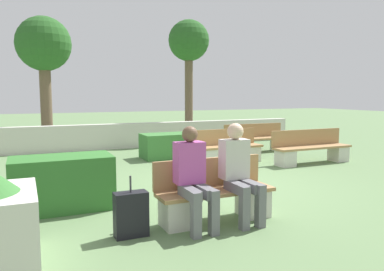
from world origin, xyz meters
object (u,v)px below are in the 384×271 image
person_seated_man (193,173)px  tree_center_left (189,45)px  bench_left_side (229,150)px  suitcase (131,214)px  bench_back (257,141)px  bench_front (215,198)px  bench_right_side (312,150)px  tree_leftmost (44,48)px  person_seated_woman (239,168)px

person_seated_man → tree_center_left: bearing=66.6°
bench_left_side → suitcase: (-3.56, -3.83, -0.04)m
tree_center_left → bench_back: bearing=-78.2°
bench_front → bench_left_side: 4.41m
bench_right_side → bench_back: 2.12m
tree_leftmost → tree_center_left: 4.93m
bench_left_side → bench_right_side: 2.05m
bench_back → bench_front: bearing=-130.7°
tree_center_left → bench_right_side: bearing=-80.6°
person_seated_man → person_seated_woman: 0.68m
bench_front → bench_right_side: 5.01m
person_seated_man → suitcase: (-0.81, 0.03, -0.44)m
person_seated_woman → tree_leftmost: size_ratio=0.32×
suitcase → tree_leftmost: size_ratio=0.18×
bench_left_side → tree_leftmost: tree_leftmost is taller
bench_left_side → bench_right_side: (1.81, -0.95, 0.02)m
bench_left_side → suitcase: bench_left_side is taller
bench_back → person_seated_woman: person_seated_woman is taller
bench_front → bench_left_side: bearing=57.7°
bench_front → suitcase: bearing=-174.7°
bench_back → tree_center_left: size_ratio=0.46×
suitcase → tree_center_left: 10.03m
bench_right_side → suitcase: (-5.37, -2.88, -0.05)m
bench_back → tree_leftmost: bearing=145.9°
tree_center_left → person_seated_woman: bearing=-109.4°
bench_front → bench_left_side: (2.36, 3.72, 0.00)m
bench_left_side → suitcase: 5.23m
person_seated_woman → tree_center_left: tree_center_left is taller
bench_left_side → suitcase: size_ratio=2.30×
bench_back → tree_center_left: 4.70m
person_seated_man → tree_center_left: 9.58m
bench_front → bench_left_side: size_ratio=0.95×
bench_front → person_seated_woman: (0.29, -0.13, 0.42)m
bench_back → suitcase: size_ratio=2.68×
bench_right_side → person_seated_man: 5.42m
tree_leftmost → bench_left_side: bearing=-49.8°
bench_front → tree_center_left: tree_center_left is taller
bench_front → person_seated_man: person_seated_man is taller
bench_right_side → tree_leftmost: bearing=138.0°
bench_left_side → bench_right_side: bearing=-23.8°
bench_left_side → tree_center_left: bearing=82.7°
person_seated_man → person_seated_woman: (0.68, 0.00, 0.01)m
bench_back → tree_center_left: bearing=100.2°
bench_front → tree_leftmost: tree_leftmost is taller
bench_back → person_seated_man: person_seated_man is taller
bench_back → suitcase: (-5.16, -4.99, -0.05)m
bench_left_side → bench_right_side: size_ratio=0.80×
bench_right_side → tree_center_left: 6.42m
bench_front → tree_leftmost: 9.09m
bench_front → bench_back: (3.97, 4.88, 0.02)m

